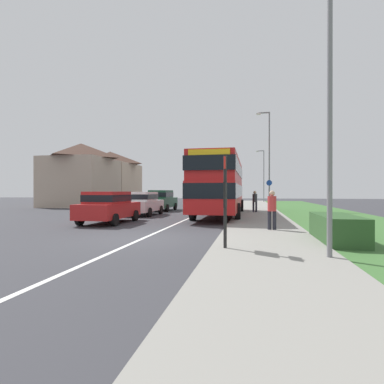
% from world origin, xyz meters
% --- Properties ---
extents(ground_plane, '(120.00, 120.00, 0.00)m').
position_xyz_m(ground_plane, '(0.00, 0.00, 0.00)').
color(ground_plane, '#38383D').
extents(lane_marking_centre, '(0.14, 60.00, 0.01)m').
position_xyz_m(lane_marking_centre, '(0.00, 8.00, 0.00)').
color(lane_marking_centre, silver).
rests_on(lane_marking_centre, ground_plane).
extents(pavement_near_side, '(3.20, 68.00, 0.12)m').
position_xyz_m(pavement_near_side, '(4.20, 6.00, 0.06)').
color(pavement_near_side, gray).
rests_on(pavement_near_side, ground_plane).
extents(grass_verge_seaward, '(6.00, 68.00, 0.08)m').
position_xyz_m(grass_verge_seaward, '(8.50, 6.00, 0.04)').
color(grass_verge_seaward, '#3D6B33').
rests_on(grass_verge_seaward, ground_plane).
extents(roadside_hedge, '(1.10, 2.93, 0.90)m').
position_xyz_m(roadside_hedge, '(6.30, 0.09, 0.45)').
color(roadside_hedge, '#2D5128').
rests_on(roadside_hedge, ground_plane).
extents(double_decker_bus, '(2.80, 11.33, 3.70)m').
position_xyz_m(double_decker_bus, '(1.72, 9.89, 2.14)').
color(double_decker_bus, red).
rests_on(double_decker_bus, ground_plane).
extents(parked_car_red, '(1.99, 4.16, 1.62)m').
position_xyz_m(parked_car_red, '(-3.47, 4.47, 0.89)').
color(parked_car_red, '#B21E1E').
rests_on(parked_car_red, ground_plane).
extents(parked_car_white, '(1.90, 4.07, 1.59)m').
position_xyz_m(parked_car_white, '(-3.52, 9.65, 0.88)').
color(parked_car_white, silver).
rests_on(parked_car_white, ground_plane).
extents(parked_car_dark_green, '(1.87, 4.31, 1.72)m').
position_xyz_m(parked_car_dark_green, '(-3.71, 14.69, 0.94)').
color(parked_car_dark_green, '#19472D').
rests_on(parked_car_dark_green, ground_plane).
extents(pedestrian_at_stop, '(0.34, 0.34, 1.67)m').
position_xyz_m(pedestrian_at_stop, '(4.50, 2.42, 0.98)').
color(pedestrian_at_stop, '#23232D').
rests_on(pedestrian_at_stop, ground_plane).
extents(pedestrian_walking_away, '(0.34, 0.34, 1.67)m').
position_xyz_m(pedestrian_walking_away, '(3.97, 12.67, 0.98)').
color(pedestrian_walking_away, '#23232D').
rests_on(pedestrian_walking_away, ground_plane).
extents(bus_stop_sign, '(0.09, 0.52, 2.60)m').
position_xyz_m(bus_stop_sign, '(3.00, -1.83, 1.54)').
color(bus_stop_sign, black).
rests_on(bus_stop_sign, ground_plane).
extents(cycle_route_sign, '(0.44, 0.08, 2.52)m').
position_xyz_m(cycle_route_sign, '(5.11, 14.84, 1.43)').
color(cycle_route_sign, slate).
rests_on(cycle_route_sign, ground_plane).
extents(street_lamp_near, '(1.14, 0.20, 8.46)m').
position_xyz_m(street_lamp_near, '(5.38, -2.53, 4.79)').
color(street_lamp_near, slate).
rests_on(street_lamp_near, ground_plane).
extents(street_lamp_mid, '(1.14, 0.20, 8.40)m').
position_xyz_m(street_lamp_mid, '(5.13, 16.75, 4.76)').
color(street_lamp_mid, slate).
rests_on(street_lamp_mid, ground_plane).
extents(street_lamp_far, '(1.14, 0.20, 7.47)m').
position_xyz_m(street_lamp_far, '(5.41, 34.77, 4.28)').
color(street_lamp_far, slate).
rests_on(street_lamp_far, ground_plane).
extents(house_terrace_far_side, '(6.21, 13.62, 6.76)m').
position_xyz_m(house_terrace_far_side, '(-14.17, 23.21, 3.38)').
color(house_terrace_far_side, tan).
rests_on(house_terrace_far_side, ground_plane).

